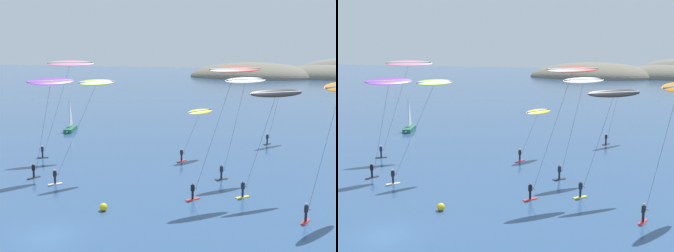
% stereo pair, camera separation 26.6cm
% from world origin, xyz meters
% --- Properties ---
extents(ground_plane, '(600.00, 600.00, 0.00)m').
position_xyz_m(ground_plane, '(0.00, 0.00, 0.00)').
color(ground_plane, '#2D4C75').
extents(headland_island, '(111.47, 51.43, 20.01)m').
position_xyz_m(headland_island, '(23.12, 201.36, 0.00)').
color(headland_island, slate).
rests_on(headland_island, ground).
extents(sailboat_near, '(2.86, 5.90, 5.70)m').
position_xyz_m(sailboat_near, '(-21.17, 37.77, 0.64)').
color(sailboat_near, '#23664C').
rests_on(sailboat_near, ground).
extents(kitesurfer_white, '(5.12, 5.20, 11.36)m').
position_xyz_m(kitesurfer_white, '(11.75, 20.74, 10.11)').
color(kitesurfer_white, '#2D2D33').
rests_on(kitesurfer_white, ground).
extents(kitesurfer_green, '(4.48, 5.79, 8.22)m').
position_xyz_m(kitesurfer_green, '(14.26, 40.35, 7.22)').
color(kitesurfer_green, '#2D2D33').
rests_on(kitesurfer_green, ground).
extents(kitesurfer_purple, '(4.31, 5.65, 11.24)m').
position_xyz_m(kitesurfer_purple, '(-9.10, 14.50, 10.10)').
color(kitesurfer_purple, '#2D2D33').
rests_on(kitesurfer_purple, ground).
extents(kitesurfer_yellow, '(3.78, 6.16, 6.53)m').
position_xyz_m(kitesurfer_yellow, '(4.87, 27.50, 5.67)').
color(kitesurfer_yellow, red).
rests_on(kitesurfer_yellow, ground).
extents(kitesurfer_pink, '(6.79, 5.91, 12.96)m').
position_xyz_m(kitesurfer_pink, '(-11.89, 23.15, 11.79)').
color(kitesurfer_pink, '#2D2D33').
rests_on(kitesurfer_pink, ground).
extents(kitesurfer_red, '(6.51, 6.30, 12.80)m').
position_xyz_m(kitesurfer_red, '(11.52, 14.32, 11.54)').
color(kitesurfer_red, red).
rests_on(kitesurfer_red, ground).
extents(kitesurfer_black, '(5.94, 5.22, 10.60)m').
position_xyz_m(kitesurfer_black, '(15.41, 15.66, 9.37)').
color(kitesurfer_black, yellow).
rests_on(kitesurfer_black, ground).
extents(kitesurfer_lime, '(5.39, 7.27, 11.13)m').
position_xyz_m(kitesurfer_lime, '(-4.13, 15.22, 9.61)').
color(kitesurfer_lime, silver).
rests_on(kitesurfer_lime, ground).
extents(marker_buoy, '(0.70, 0.70, 0.70)m').
position_xyz_m(marker_buoy, '(1.61, 6.19, 0.35)').
color(marker_buoy, yellow).
rests_on(marker_buoy, ground).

